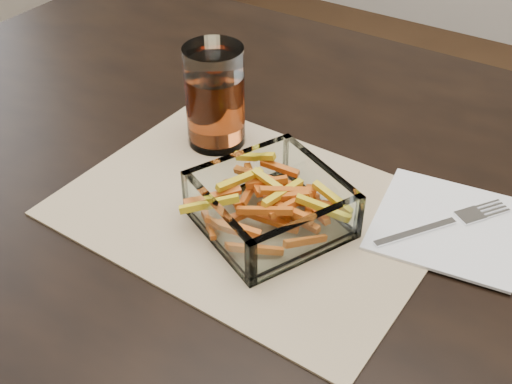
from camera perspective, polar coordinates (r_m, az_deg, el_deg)
dining_table at (r=0.90m, az=7.26°, el=-4.15°), size 1.60×0.90×0.75m
placemat at (r=0.80m, az=-0.52°, el=-1.55°), size 0.46×0.34×0.00m
glass_bowl at (r=0.76m, az=1.30°, el=-1.40°), size 0.21×0.21×0.06m
tumbler at (r=0.89m, az=-3.66°, el=8.18°), size 0.08×0.08×0.14m
napkin at (r=0.81m, az=16.70°, el=-2.78°), size 0.19×0.19×0.00m
fork at (r=0.80m, az=16.59°, el=-2.63°), size 0.12×0.16×0.00m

